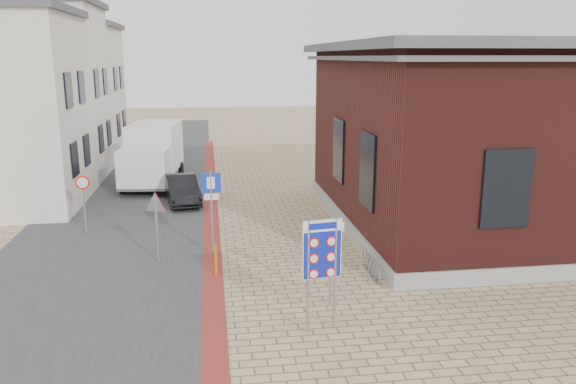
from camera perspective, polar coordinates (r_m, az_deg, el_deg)
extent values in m
plane|color=tan|center=(14.48, 0.57, -12.19)|extent=(120.00, 120.00, 0.00)
cube|color=#38383A|center=(28.81, -14.89, 0.52)|extent=(7.00, 60.00, 0.02)
cube|color=maroon|center=(23.73, -7.85, -1.89)|extent=(0.60, 40.00, 0.02)
cube|color=gray|center=(23.50, 20.11, -2.17)|extent=(12.15, 12.15, 0.50)
cube|color=#491B17|center=(22.88, 20.77, 5.69)|extent=(12.00, 12.00, 6.00)
cube|color=#4D4D52|center=(22.71, 21.45, 13.57)|extent=(13.00, 13.00, 0.30)
cube|color=#4D4D52|center=(22.71, 21.36, 12.57)|extent=(12.70, 12.70, 0.15)
cube|color=black|center=(17.94, 8.12, 2.21)|extent=(0.12, 1.60, 2.40)
cube|color=black|center=(21.75, 5.22, 4.28)|extent=(0.12, 1.60, 2.40)
cube|color=black|center=(16.37, 21.29, 0.31)|extent=(1.40, 0.12, 2.20)
cube|color=black|center=(24.67, -20.88, 3.13)|extent=(0.10, 1.10, 1.40)
cube|color=black|center=(26.98, -19.79, 4.05)|extent=(0.10, 1.10, 1.40)
cube|color=black|center=(24.36, -21.43, 9.61)|extent=(0.10, 1.10, 1.40)
cube|color=black|center=(26.70, -20.28, 9.98)|extent=(0.10, 1.10, 1.40)
cube|color=silver|center=(32.24, -24.62, 9.00)|extent=(7.00, 6.00, 8.80)
cube|color=#4D4D52|center=(32.29, -25.45, 17.05)|extent=(7.40, 6.40, 0.30)
cube|color=black|center=(30.47, -18.47, 5.16)|extent=(0.10, 1.10, 1.40)
cube|color=black|center=(32.82, -17.74, 5.77)|extent=(0.10, 1.10, 1.40)
cube|color=black|center=(30.22, -18.87, 10.41)|extent=(0.10, 1.10, 1.40)
cube|color=black|center=(32.59, -18.10, 10.65)|extent=(0.10, 1.10, 1.40)
cube|color=silver|center=(38.05, -22.06, 9.15)|extent=(7.00, 6.00, 8.00)
cube|color=#4D4D52|center=(38.03, -22.63, 15.38)|extent=(7.40, 6.40, 0.30)
cube|color=black|center=(36.34, -16.83, 6.54)|extent=(0.10, 1.10, 1.40)
cube|color=black|center=(38.70, -16.31, 6.97)|extent=(0.10, 1.10, 1.40)
cube|color=black|center=(36.14, -17.14, 10.94)|extent=(0.10, 1.10, 1.40)
cube|color=black|center=(38.51, -16.59, 11.10)|extent=(0.10, 1.10, 1.40)
torus|color=slate|center=(16.35, 9.03, -8.18)|extent=(0.04, 0.60, 0.60)
torus|color=slate|center=(16.62, 8.73, -7.80)|extent=(0.04, 0.60, 0.60)
torus|color=slate|center=(16.89, 8.44, -7.44)|extent=(0.04, 0.60, 0.60)
torus|color=slate|center=(17.15, 8.16, -7.09)|extent=(0.04, 0.60, 0.60)
torus|color=slate|center=(17.42, 7.88, -6.75)|extent=(0.04, 0.60, 0.60)
cube|color=slate|center=(16.98, 8.41, -8.26)|extent=(0.08, 1.60, 0.04)
imported|color=black|center=(25.18, -10.74, 0.29)|extent=(1.88, 3.85, 1.21)
cube|color=slate|center=(28.97, -13.54, 1.61)|extent=(2.73, 5.87, 0.26)
cube|color=white|center=(26.88, -14.41, 2.48)|extent=(2.37, 1.99, 1.69)
cube|color=black|center=(26.06, -14.79, 2.83)|extent=(2.00, 0.26, 0.84)
cube|color=white|center=(29.65, -13.35, 4.58)|extent=(2.66, 3.99, 2.32)
cylinder|color=black|center=(27.61, -16.42, 0.73)|extent=(0.34, 0.86, 0.84)
cylinder|color=black|center=(27.17, -11.88, 0.80)|extent=(0.34, 0.86, 0.84)
cylinder|color=black|center=(30.82, -14.99, 2.13)|extent=(0.34, 0.86, 0.84)
cylinder|color=black|center=(30.43, -10.91, 2.20)|extent=(0.34, 0.86, 0.84)
cylinder|color=gray|center=(13.00, 2.05, -8.72)|extent=(0.07, 0.07, 2.73)
cylinder|color=gray|center=(13.20, 4.80, -8.40)|extent=(0.07, 0.07, 2.73)
cube|color=white|center=(12.87, 3.48, -5.84)|extent=(0.93, 0.17, 1.40)
cube|color=#0E1CA8|center=(12.87, 3.48, -5.84)|extent=(0.89, 0.17, 1.36)
cube|color=white|center=(12.69, 3.51, -3.44)|extent=(0.89, 0.17, 0.26)
cylinder|color=gray|center=(14.44, 4.36, -7.05)|extent=(0.07, 0.07, 2.44)
cube|color=white|center=(14.13, 4.43, -3.43)|extent=(0.61, 0.31, 0.23)
cube|color=#0F38B7|center=(14.23, 4.40, -4.65)|extent=(0.42, 0.22, 0.30)
cylinder|color=gray|center=(18.06, -7.75, -2.22)|extent=(0.07, 0.07, 2.83)
cube|color=#1034C0|center=(17.81, -7.85, 0.94)|extent=(0.62, 0.06, 0.62)
cube|color=white|center=(17.92, -7.81, -0.47)|extent=(0.45, 0.05, 0.20)
cylinder|color=gray|center=(17.90, -13.16, -3.74)|extent=(0.07, 0.07, 2.16)
cylinder|color=gray|center=(21.48, -19.98, -1.27)|extent=(0.07, 0.07, 2.18)
cylinder|color=red|center=(21.29, -20.16, 0.93)|extent=(0.52, 0.10, 0.52)
cylinder|color=orange|center=(16.73, -7.35, -6.88)|extent=(0.10, 0.10, 0.96)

